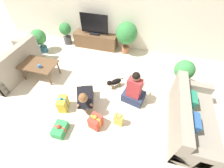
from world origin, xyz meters
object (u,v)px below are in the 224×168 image
potted_plant_corner_right (184,72)px  gift_bag_a (118,120)px  sofa_left (12,65)px  tv_console (96,41)px  person_sitting (134,91)px  potted_plant_corner_left (39,39)px  tv (94,25)px  potted_plant_back_right (126,34)px  dog (114,82)px  gift_box_b (60,129)px  gift_box_c (63,104)px  mug (40,66)px  person_kneeling (86,97)px  coffee_table (39,65)px  potted_plant_back_left (66,31)px  sofa_right (190,119)px  gift_box_a (96,121)px

potted_plant_corner_right → gift_bag_a: potted_plant_corner_right is taller
sofa_left → tv_console: 2.72m
person_sitting → potted_plant_corner_left: bearing=-7.6°
tv → potted_plant_back_right: size_ratio=0.88×
tv → potted_plant_back_right: tv is taller
dog → gift_box_b: bearing=-69.5°
tv → gift_box_c: (0.14, -2.75, -0.64)m
tv → mug: 2.21m
potted_plant_corner_left → person_kneeling: size_ratio=0.97×
coffee_table → potted_plant_back_left: size_ratio=1.24×
gift_box_c → potted_plant_back_left: bearing=114.7°
gift_box_c → person_sitting: bearing=23.4°
mug → gift_box_b: bearing=-47.4°
potted_plant_back_right → gift_box_c: 2.92m
gift_box_b → coffee_table: bearing=133.4°
sofa_right → person_kneeling: sofa_right is taller
person_kneeling → coffee_table: bearing=139.9°
tv → mug: size_ratio=7.85×
potted_plant_corner_left → person_kneeling: potted_plant_corner_left is taller
gift_bag_a → dog: bearing=109.4°
sofa_right → coffee_table: size_ratio=1.80×
person_kneeling → mug: size_ratio=6.86×
potted_plant_back_left → gift_box_b: (1.46, -3.29, -0.37)m
potted_plant_corner_left → mug: 1.52m
sofa_left → tv: bearing=136.8°
mug → potted_plant_corner_right: bearing=11.4°
gift_box_c → mug: 1.29m
potted_plant_corner_right → potted_plant_corner_left: bearing=173.7°
potted_plant_back_right → gift_box_c: bearing=-109.5°
gift_bag_a → potted_plant_back_right: bearing=98.7°
potted_plant_corner_left → sofa_left: bearing=-97.0°
potted_plant_back_left → person_kneeling: (1.76, -2.48, -0.14)m
sofa_left → gift_bag_a: 3.49m
person_kneeling → gift_box_a: size_ratio=2.12×
tv_console → potted_plant_back_right: (1.10, -0.05, 0.44)m
potted_plant_corner_left → potted_plant_corner_right: bearing=-6.3°
potted_plant_corner_left → person_kneeling: 2.97m
potted_plant_back_right → gift_box_b: bearing=-102.7°
sofa_right → gift_box_c: size_ratio=4.30×
sofa_right → gift_box_a: (-1.93, -0.50, -0.14)m
dog → gift_box_c: gift_box_c is taller
sofa_left → person_kneeling: 2.59m
tv → gift_box_a: tv is taller
potted_plant_corner_left → dog: size_ratio=2.03×
sofa_right → gift_box_c: 2.86m
sofa_left → gift_box_c: bearing=69.1°
person_sitting → gift_box_a: person_sitting is taller
sofa_left → person_sitting: size_ratio=1.78×
sofa_left → potted_plant_back_right: 3.56m
sofa_left → gift_box_a: bearing=71.0°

